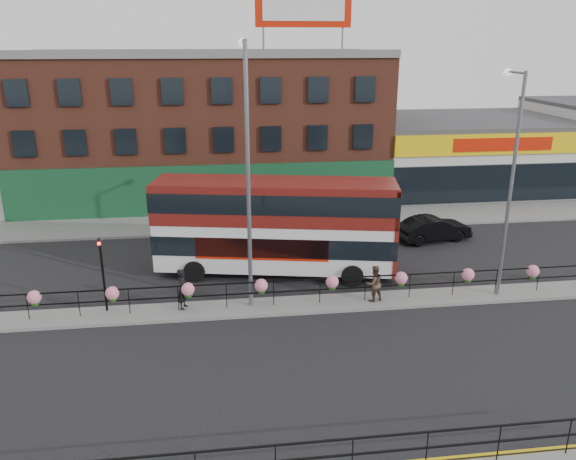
{
  "coord_description": "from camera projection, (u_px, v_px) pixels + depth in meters",
  "views": [
    {
      "loc": [
        -3.16,
        -21.65,
        10.85
      ],
      "look_at": [
        0.0,
        3.0,
        2.5
      ],
      "focal_mm": 35.0,
      "sensor_mm": 36.0,
      "label": 1
    }
  ],
  "objects": [
    {
      "name": "ground",
      "position": [
        297.0,
        307.0,
        24.19
      ],
      "size": [
        120.0,
        120.0,
        0.0
      ],
      "primitive_type": "plane",
      "color": "black",
      "rests_on": "ground"
    },
    {
      "name": "north_pavement",
      "position": [
        270.0,
        221.0,
        35.45
      ],
      "size": [
        60.0,
        4.0,
        0.15
      ],
      "primitive_type": "cube",
      "color": "slate",
      "rests_on": "ground"
    },
    {
      "name": "median",
      "position": [
        297.0,
        305.0,
        24.17
      ],
      "size": [
        60.0,
        1.6,
        0.15
      ],
      "primitive_type": "cube",
      "color": "slate",
      "rests_on": "ground"
    },
    {
      "name": "brick_building",
      "position": [
        204.0,
        125.0,
        40.84
      ],
      "size": [
        25.0,
        12.21,
        10.3
      ],
      "color": "brown",
      "rests_on": "ground"
    },
    {
      "name": "supermarket",
      "position": [
        463.0,
        152.0,
        43.99
      ],
      "size": [
        15.0,
        12.25,
        5.3
      ],
      "color": "silver",
      "rests_on": "ground"
    },
    {
      "name": "billboard",
      "position": [
        304.0,
        2.0,
        34.38
      ],
      "size": [
        6.0,
        0.29,
        4.4
      ],
      "color": "red",
      "rests_on": "brick_building"
    },
    {
      "name": "median_railing",
      "position": [
        297.0,
        285.0,
        23.86
      ],
      "size": [
        30.04,
        0.56,
        1.23
      ],
      "color": "black",
      "rests_on": "median"
    },
    {
      "name": "south_railing",
      "position": [
        275.0,
        455.0,
        14.15
      ],
      "size": [
        20.04,
        0.05,
        1.12
      ],
      "color": "black",
      "rests_on": "south_pavement"
    },
    {
      "name": "double_decker_bus",
      "position": [
        276.0,
        218.0,
        26.83
      ],
      "size": [
        11.82,
        4.9,
        4.66
      ],
      "color": "silver",
      "rests_on": "ground"
    },
    {
      "name": "car",
      "position": [
        433.0,
        229.0,
        32.05
      ],
      "size": [
        3.15,
        4.9,
        1.43
      ],
      "primitive_type": "imported",
      "rotation": [
        0.0,
        0.0,
        1.77
      ],
      "color": "black",
      "rests_on": "ground"
    },
    {
      "name": "pedestrian_a",
      "position": [
        183.0,
        289.0,
        23.49
      ],
      "size": [
        0.89,
        0.79,
        1.76
      ],
      "primitive_type": "imported",
      "rotation": [
        0.0,
        0.0,
        1.26
      ],
      "color": "black",
      "rests_on": "median"
    },
    {
      "name": "pedestrian_b",
      "position": [
        374.0,
        283.0,
        24.19
      ],
      "size": [
        1.11,
        1.02,
        1.62
      ],
      "primitive_type": "imported",
      "rotation": [
        0.0,
        0.0,
        3.41
      ],
      "color": "#4A3829",
      "rests_on": "median"
    },
    {
      "name": "lamp_column_west",
      "position": [
        247.0,
        155.0,
        22.24
      ],
      "size": [
        0.39,
        1.9,
        10.85
      ],
      "color": "slate",
      "rests_on": "median"
    },
    {
      "name": "lamp_column_east",
      "position": [
        510.0,
        167.0,
        23.48
      ],
      "size": [
        0.35,
        1.69,
        9.65
      ],
      "color": "slate",
      "rests_on": "median"
    },
    {
      "name": "traffic_light_median",
      "position": [
        101.0,
        259.0,
        22.81
      ],
      "size": [
        0.15,
        0.28,
        3.65
      ],
      "color": "black",
      "rests_on": "median"
    }
  ]
}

